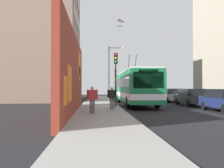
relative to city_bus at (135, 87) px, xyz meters
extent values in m
plane|color=black|center=(-2.98, 1.80, -1.78)|extent=(80.00, 80.00, 0.00)
cube|color=gray|center=(-2.98, 3.40, -1.71)|extent=(48.00, 3.20, 0.15)
cube|color=maroon|center=(-7.39, 5.15, 0.68)|extent=(13.18, 0.30, 4.94)
cube|color=orange|center=(-3.68, 4.99, 0.97)|extent=(1.14, 0.02, 1.14)
cube|color=orange|center=(-3.87, 4.99, 1.70)|extent=(2.10, 0.02, 1.70)
cube|color=orange|center=(-12.46, 4.99, -0.25)|extent=(1.04, 0.02, 1.21)
cube|color=orange|center=(-10.83, 4.99, 0.08)|extent=(1.78, 0.02, 1.70)
cube|color=gray|center=(9.30, 11.00, 6.72)|extent=(12.23, 9.53, 17.01)
cube|color=black|center=(9.30, 6.22, 2.62)|extent=(10.40, 0.04, 1.10)
cube|color=black|center=(9.30, 6.22, 5.82)|extent=(10.40, 0.04, 1.10)
cube|color=black|center=(9.30, 6.22, 9.02)|extent=(10.40, 0.04, 1.10)
cube|color=#19723F|center=(0.01, 0.00, -0.02)|extent=(11.58, 2.60, 2.63)
cube|color=silver|center=(0.01, 0.00, 1.36)|extent=(11.11, 2.39, 0.12)
cube|color=white|center=(0.01, 0.00, -0.78)|extent=(11.60, 2.62, 0.44)
cube|color=black|center=(-5.76, 0.00, 0.44)|extent=(0.04, 2.21, 1.18)
cube|color=black|center=(0.01, 0.00, 0.38)|extent=(10.65, 2.63, 0.84)
cube|color=orange|center=(-5.75, 0.00, 1.05)|extent=(0.06, 1.43, 0.28)
cylinder|color=black|center=(1.74, -0.35, 2.20)|extent=(1.43, 0.06, 2.00)
cylinder|color=black|center=(1.74, 0.35, 2.20)|extent=(1.43, 0.06, 2.00)
cylinder|color=black|center=(-3.70, -1.18, -1.28)|extent=(1.00, 0.28, 1.00)
cylinder|color=black|center=(-3.70, 1.18, -1.28)|extent=(1.00, 0.28, 1.00)
cylinder|color=black|center=(3.71, -1.18, -1.28)|extent=(1.00, 0.28, 1.00)
cylinder|color=black|center=(3.71, 1.18, -1.28)|extent=(1.00, 0.28, 1.00)
cylinder|color=black|center=(-5.13, -4.36, -1.46)|extent=(0.64, 0.22, 0.64)
cube|color=#38383D|center=(-0.87, -5.20, -1.13)|extent=(4.35, 1.85, 0.66)
cube|color=black|center=(-0.78, -5.20, -0.50)|extent=(2.61, 1.67, 0.60)
cylinder|color=black|center=(-2.30, -6.03, -1.46)|extent=(0.64, 0.22, 0.64)
cylinder|color=black|center=(-2.30, -4.37, -1.46)|extent=(0.64, 0.22, 0.64)
cylinder|color=black|center=(0.57, -6.03, -1.46)|extent=(0.64, 0.22, 0.64)
cylinder|color=black|center=(0.57, -4.37, -1.46)|extent=(0.64, 0.22, 0.64)
cube|color=#B7B7BC|center=(4.80, -5.20, -1.13)|extent=(4.45, 1.90, 0.66)
cube|color=black|center=(4.89, -5.20, -0.50)|extent=(2.67, 1.71, 0.60)
cylinder|color=black|center=(3.33, -6.05, -1.46)|extent=(0.64, 0.22, 0.64)
cylinder|color=black|center=(3.33, -4.35, -1.46)|extent=(0.64, 0.22, 0.64)
cylinder|color=black|center=(6.27, -6.05, -1.46)|extent=(0.64, 0.22, 0.64)
cylinder|color=black|center=(6.27, -4.35, -1.46)|extent=(0.64, 0.22, 0.64)
cylinder|color=#595960|center=(-8.17, 3.87, -1.24)|extent=(0.14, 0.14, 0.80)
cylinder|color=#595960|center=(-8.17, 4.03, -1.24)|extent=(0.14, 0.14, 0.80)
cube|color=#BF3333|center=(-8.17, 3.95, -0.54)|extent=(0.22, 0.47, 0.60)
cylinder|color=#BF3333|center=(-8.17, 3.66, -0.51)|extent=(0.09, 0.09, 0.57)
cylinder|color=#BF3333|center=(-8.17, 4.23, -0.51)|extent=(0.09, 0.09, 0.57)
sphere|color=beige|center=(-8.17, 3.95, -0.13)|extent=(0.22, 0.22, 0.22)
cube|color=#593319|center=(-8.17, 4.30, -0.79)|extent=(0.14, 0.10, 0.24)
cylinder|color=#595960|center=(-5.60, 2.51, -1.24)|extent=(0.14, 0.14, 0.78)
cylinder|color=#595960|center=(-5.60, 2.67, -1.24)|extent=(0.14, 0.14, 0.78)
cube|color=black|center=(-5.60, 2.59, -0.56)|extent=(0.22, 0.46, 0.59)
cylinder|color=black|center=(-5.60, 2.31, -0.53)|extent=(0.09, 0.09, 0.56)
cylinder|color=black|center=(-5.60, 2.87, -0.53)|extent=(0.09, 0.09, 0.56)
sphere|color=tan|center=(-5.60, 2.59, -0.16)|extent=(0.21, 0.21, 0.21)
cylinder|color=#2D382D|center=(-3.50, 2.15, 0.52)|extent=(0.14, 0.14, 4.30)
cube|color=black|center=(-3.72, 2.15, 2.22)|extent=(0.20, 0.28, 0.84)
sphere|color=red|center=(-3.83, 2.15, 2.50)|extent=(0.18, 0.18, 0.18)
sphere|color=yellow|center=(-3.83, 2.15, 2.22)|extent=(0.18, 0.18, 0.18)
sphere|color=green|center=(-3.83, 2.15, 1.94)|extent=(0.18, 0.18, 0.18)
cylinder|color=#4C4C51|center=(4.32, 2.25, 1.48)|extent=(0.18, 0.18, 6.22)
cylinder|color=#4C4C51|center=(4.32, 1.48, 4.44)|extent=(0.10, 1.54, 0.10)
ellipsoid|color=silver|center=(4.32, 0.71, 4.39)|extent=(0.44, 0.28, 0.20)
ellipsoid|color=gray|center=(-2.70, 1.73, 5.04)|extent=(0.32, 0.14, 0.12)
cube|color=gray|center=(-2.70, 1.59, 5.07)|extent=(0.20, 0.28, 0.09)
cube|color=gray|center=(-2.70, 1.87, 5.07)|extent=(0.20, 0.28, 0.09)
ellipsoid|color=#47474C|center=(0.44, 1.46, 6.46)|extent=(0.32, 0.14, 0.12)
cube|color=#47474C|center=(0.44, 1.32, 6.49)|extent=(0.20, 0.26, 0.15)
cube|color=#47474C|center=(0.44, 1.60, 6.49)|extent=(0.20, 0.26, 0.15)
ellipsoid|color=slate|center=(1.04, 1.14, 6.49)|extent=(0.32, 0.14, 0.12)
cube|color=slate|center=(1.04, 1.00, 6.52)|extent=(0.20, 0.27, 0.10)
cube|color=slate|center=(1.04, 1.28, 6.52)|extent=(0.20, 0.27, 0.10)
camera|label=1|loc=(-22.17, 3.77, -0.13)|focal=37.68mm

